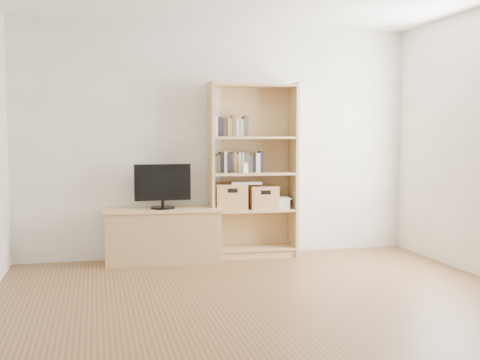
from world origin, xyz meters
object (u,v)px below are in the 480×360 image
object	(u,v)px
laptop	(246,183)
bookshelf	(253,170)
television	(163,187)
baby_monitor	(245,169)
basket_right	(263,197)
tv_stand	(163,236)
basket_left	(230,197)

from	to	relation	value
laptop	bookshelf	bearing A→B (deg)	12.76
television	baby_monitor	bearing A→B (deg)	-4.45
basket_right	laptop	xyz separation A→B (m)	(-0.20, 0.00, 0.17)
baby_monitor	laptop	size ratio (longest dim) A/B	0.30
bookshelf	laptop	xyz separation A→B (m)	(-0.08, -0.01, -0.14)
tv_stand	laptop	bearing A→B (deg)	6.24
tv_stand	baby_monitor	bearing A→B (deg)	0.23
tv_stand	television	size ratio (longest dim) A/B	2.01
bookshelf	laptop	distance (m)	0.16
bookshelf	tv_stand	bearing A→B (deg)	-174.90
bookshelf	baby_monitor	world-z (taller)	bookshelf
basket_right	basket_left	bearing A→B (deg)	179.27
basket_left	laptop	world-z (taller)	laptop
bookshelf	laptop	bearing A→B (deg)	-172.29
baby_monitor	basket_left	bearing A→B (deg)	137.89
basket_left	basket_right	world-z (taller)	basket_left
bookshelf	laptop	size ratio (longest dim) A/B	5.82
baby_monitor	basket_right	bearing A→B (deg)	16.39
bookshelf	baby_monitor	bearing A→B (deg)	-135.00
basket_left	basket_right	bearing A→B (deg)	-1.44
tv_stand	television	distance (m)	0.54
bookshelf	baby_monitor	size ratio (longest dim) A/B	19.60
tv_stand	basket_left	distance (m)	0.86
basket_left	tv_stand	bearing A→B (deg)	-175.00
television	laptop	world-z (taller)	television
television	laptop	bearing A→B (deg)	1.55
bookshelf	television	size ratio (longest dim) A/B	3.23
baby_monitor	tv_stand	bearing A→B (deg)	170.92
bookshelf	television	distance (m)	1.03
baby_monitor	laptop	xyz separation A→B (m)	(0.03, 0.10, -0.16)
tv_stand	laptop	size ratio (longest dim) A/B	3.62
tv_stand	basket_right	world-z (taller)	basket_right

